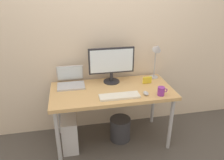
# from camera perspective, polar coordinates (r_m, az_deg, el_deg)

# --- Properties ---
(ground_plane) EXTENTS (6.00, 6.00, 0.00)m
(ground_plane) POSITION_cam_1_polar(r_m,az_deg,el_deg) (2.94, -0.00, -15.19)
(ground_plane) COLOR #4C4742
(back_wall) EXTENTS (4.40, 0.04, 2.60)m
(back_wall) POSITION_cam_1_polar(r_m,az_deg,el_deg) (2.73, -1.68, 12.20)
(back_wall) COLOR beige
(back_wall) RESTS_ON ground_plane
(desk) EXTENTS (1.41, 0.68, 0.72)m
(desk) POSITION_cam_1_polar(r_m,az_deg,el_deg) (2.57, -0.00, -3.75)
(desk) COLOR tan
(desk) RESTS_ON ground_plane
(monitor) EXTENTS (0.55, 0.20, 0.44)m
(monitor) POSITION_cam_1_polar(r_m,az_deg,el_deg) (2.64, -0.13, 4.47)
(monitor) COLOR #232328
(monitor) RESTS_ON desk
(laptop) EXTENTS (0.32, 0.28, 0.22)m
(laptop) POSITION_cam_1_polar(r_m,az_deg,el_deg) (2.69, -10.71, -0.09)
(laptop) COLOR #B2B2B7
(laptop) RESTS_ON desk
(desk_lamp) EXTENTS (0.11, 0.16, 0.48)m
(desk_lamp) POSITION_cam_1_polar(r_m,az_deg,el_deg) (2.77, 11.55, 6.85)
(desk_lamp) COLOR #B2B2B7
(desk_lamp) RESTS_ON desk
(keyboard) EXTENTS (0.44, 0.14, 0.02)m
(keyboard) POSITION_cam_1_polar(r_m,az_deg,el_deg) (2.37, 1.96, -4.21)
(keyboard) COLOR silver
(keyboard) RESTS_ON desk
(mouse) EXTENTS (0.06, 0.09, 0.03)m
(mouse) POSITION_cam_1_polar(r_m,az_deg,el_deg) (2.45, 8.81, -3.41)
(mouse) COLOR #B2B2B7
(mouse) RESTS_ON desk
(coffee_mug) EXTENTS (0.11, 0.08, 0.10)m
(coffee_mug) POSITION_cam_1_polar(r_m,az_deg,el_deg) (2.46, 12.68, -2.84)
(coffee_mug) COLOR purple
(coffee_mug) RESTS_ON desk
(photo_frame) EXTENTS (0.11, 0.03, 0.09)m
(photo_frame) POSITION_cam_1_polar(r_m,az_deg,el_deg) (2.70, 9.15, -0.01)
(photo_frame) COLOR yellow
(photo_frame) RESTS_ON desk
(computer_tower) EXTENTS (0.18, 0.36, 0.42)m
(computer_tower) POSITION_cam_1_polar(r_m,az_deg,el_deg) (2.76, -10.93, -13.17)
(computer_tower) COLOR silver
(computer_tower) RESTS_ON ground_plane
(wastebasket) EXTENTS (0.26, 0.26, 0.30)m
(wastebasket) POSITION_cam_1_polar(r_m,az_deg,el_deg) (2.87, 2.13, -12.57)
(wastebasket) COLOR #333338
(wastebasket) RESTS_ON ground_plane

